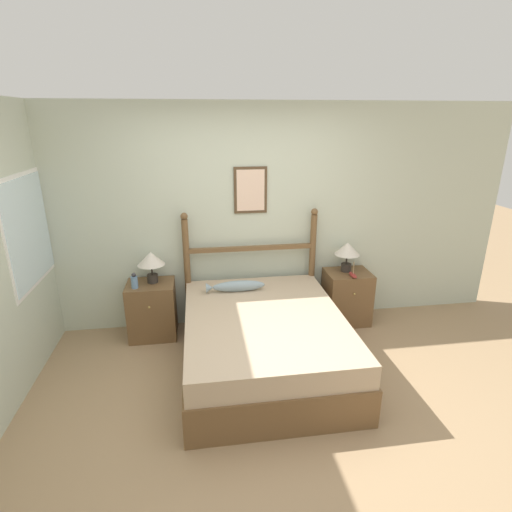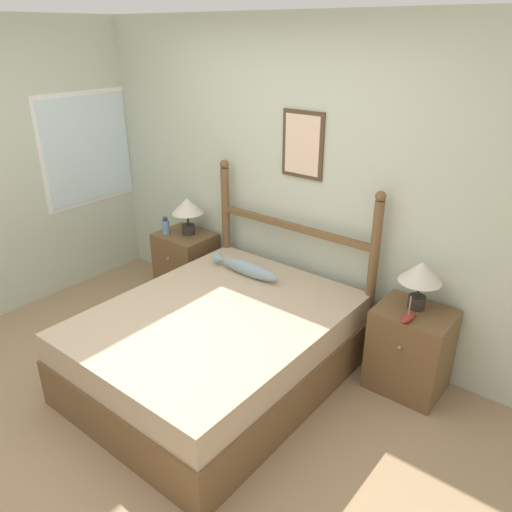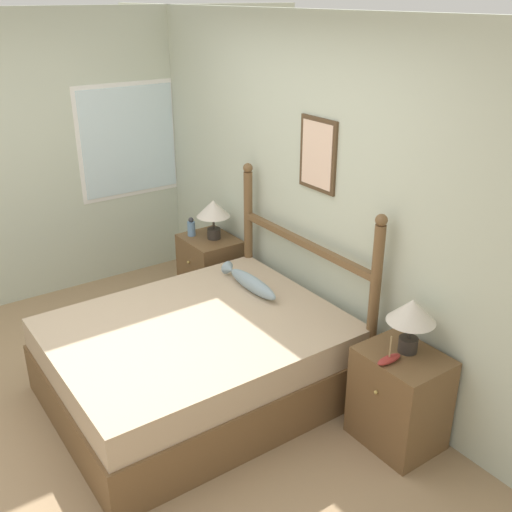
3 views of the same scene
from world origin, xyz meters
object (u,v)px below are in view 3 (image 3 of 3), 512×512
nightstand_left (210,271)px  table_lamp_left (213,211)px  model_boat (389,359)px  fish_pillow (250,282)px  nightstand_right (399,398)px  bed (197,360)px  bottle (191,228)px  table_lamp_right (412,314)px

nightstand_left → table_lamp_left: 0.58m
model_boat → fish_pillow: size_ratio=0.28×
nightstand_right → table_lamp_left: (-2.26, 0.03, 0.58)m
model_boat → nightstand_right: bearing=89.6°
nightstand_right → model_boat: model_boat is taller
bed → fish_pillow: size_ratio=3.03×
fish_pillow → nightstand_right: bearing=8.3°
bottle → fish_pillow: 1.08m
table_lamp_left → fish_pillow: 0.96m
bed → table_lamp_right: size_ratio=5.48×
table_lamp_left → model_boat: table_lamp_left is taller
table_lamp_left → model_boat: bearing=-4.2°
nightstand_left → model_boat: model_boat is taller
nightstand_left → table_lamp_right: 2.35m
nightstand_right → model_boat: (-0.00, -0.13, 0.34)m
bed → bottle: 1.53m
nightstand_left → model_boat: bearing=-3.4°
fish_pillow → table_lamp_left: bearing=165.6°
bottle → fish_pillow: bottle is taller
nightstand_left → nightstand_right: bearing=0.0°
nightstand_left → table_lamp_right: bearing=1.1°
nightstand_right → model_boat: size_ratio=3.53×
bed → fish_pillow: (-0.22, 0.60, 0.35)m
nightstand_right → fish_pillow: bearing=-171.7°
table_lamp_left → fish_pillow: bearing=-14.4°
table_lamp_left → nightstand_right: bearing=-0.8°
bed → table_lamp_left: (-1.12, 0.83, 0.62)m
nightstand_right → table_lamp_right: table_lamp_right is taller
table_lamp_right → nightstand_right: bearing=-66.5°
bed → table_lamp_left: 1.52m
model_boat → fish_pillow: (-1.36, -0.06, -0.03)m
bottle → nightstand_right: bearing=2.3°
bed → nightstand_left: (-1.15, 0.80, 0.04)m
table_lamp_right → bottle: table_lamp_right is taller
bed → nightstand_right: 1.40m
table_lamp_right → model_boat: (0.02, -0.18, -0.24)m
nightstand_left → table_lamp_left: table_lamp_left is taller
table_lamp_right → model_boat: table_lamp_right is taller
bed → bottle: size_ratio=11.28×
bed → table_lamp_right: 1.54m
nightstand_right → table_lamp_left: size_ratio=1.80×
nightstand_left → bottle: (-0.14, -0.10, 0.40)m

